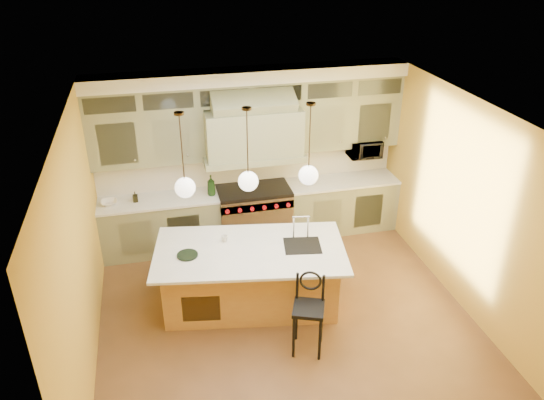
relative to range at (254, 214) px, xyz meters
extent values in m
plane|color=brown|center=(0.00, -2.14, -0.49)|extent=(5.00, 5.00, 0.00)
plane|color=white|center=(0.00, -2.14, 2.41)|extent=(5.00, 5.00, 0.00)
plane|color=gold|center=(0.00, 0.36, 0.96)|extent=(5.00, 0.00, 5.00)
plane|color=gold|center=(0.00, -4.64, 0.96)|extent=(5.00, 0.00, 5.00)
plane|color=gold|center=(-2.50, -2.14, 0.96)|extent=(0.00, 5.00, 5.00)
plane|color=gold|center=(2.50, -2.14, 0.96)|extent=(0.00, 5.00, 5.00)
cube|color=#787A5A|center=(-1.55, 0.03, -0.04)|extent=(1.90, 0.65, 0.90)
cube|color=#787A5A|center=(1.55, 0.03, -0.04)|extent=(1.90, 0.65, 0.90)
cube|color=white|center=(-1.55, 0.03, 0.43)|extent=(1.90, 0.68, 0.04)
cube|color=white|center=(1.55, 0.03, 0.43)|extent=(1.90, 0.68, 0.04)
cube|color=beige|center=(0.00, 0.34, 0.73)|extent=(5.00, 0.04, 0.56)
cube|color=#787A5A|center=(-1.62, 0.18, 1.44)|extent=(1.75, 0.35, 0.85)
cube|color=#787A5A|center=(1.62, 0.18, 1.44)|extent=(1.75, 0.35, 0.85)
cube|color=#787A5A|center=(0.00, 0.01, 1.46)|extent=(1.50, 0.70, 0.75)
cube|color=gray|center=(0.00, 0.01, 1.06)|extent=(1.60, 0.76, 0.10)
cube|color=#333833|center=(0.00, 0.18, 2.04)|extent=(5.00, 0.35, 0.35)
cube|color=white|center=(0.00, 0.16, 2.31)|extent=(5.00, 0.47, 0.20)
cube|color=silver|center=(0.00, 0.01, -0.04)|extent=(1.20, 0.70, 0.90)
cube|color=black|center=(0.00, 0.01, 0.44)|extent=(1.20, 0.70, 0.06)
cube|color=silver|center=(0.00, -0.31, 0.29)|extent=(1.20, 0.06, 0.14)
cube|color=#AE763D|center=(-0.40, -1.69, -0.05)|extent=(2.48, 1.48, 0.88)
cube|color=white|center=(-0.41, -1.74, 0.41)|extent=(2.77, 1.77, 0.04)
cube|color=black|center=(0.31, -1.81, 0.41)|extent=(0.56, 0.52, 0.05)
cylinder|color=black|center=(-0.10, -2.89, -0.17)|extent=(0.04, 0.04, 0.63)
cylinder|color=black|center=(0.20, -3.00, -0.17)|extent=(0.04, 0.04, 0.63)
cylinder|color=black|center=(0.02, -2.59, -0.17)|extent=(0.04, 0.04, 0.63)
cylinder|color=black|center=(0.32, -2.70, -0.17)|extent=(0.04, 0.04, 0.63)
cube|color=black|center=(0.11, -2.80, 0.16)|extent=(0.49, 0.49, 0.05)
torus|color=black|center=(0.17, -2.65, 0.46)|extent=(0.27, 0.13, 0.28)
imported|color=black|center=(1.95, 0.11, 0.96)|extent=(0.54, 0.37, 0.30)
imported|color=black|center=(-0.70, -0.03, 0.63)|extent=(0.15, 0.15, 0.34)
imported|color=black|center=(-1.90, 0.01, 0.54)|extent=(0.08, 0.08, 0.17)
imported|color=white|center=(-2.30, 0.01, 0.49)|extent=(0.27, 0.27, 0.06)
imported|color=silver|center=(-0.71, -1.45, 0.48)|extent=(0.10, 0.10, 0.08)
cylinder|color=#2D2319|center=(-1.20, -1.69, 2.39)|extent=(0.12, 0.12, 0.03)
cylinder|color=#2D2319|center=(-1.20, -1.69, 1.95)|extent=(0.02, 0.02, 0.93)
sphere|color=white|center=(-1.20, -1.69, 1.43)|extent=(0.26, 0.26, 0.26)
cylinder|color=#2D2319|center=(-0.40, -1.69, 2.39)|extent=(0.12, 0.12, 0.03)
cylinder|color=#2D2319|center=(-0.40, -1.69, 1.95)|extent=(0.02, 0.02, 0.93)
sphere|color=white|center=(-0.40, -1.69, 1.43)|extent=(0.26, 0.26, 0.26)
cylinder|color=#2D2319|center=(0.40, -1.69, 2.39)|extent=(0.12, 0.12, 0.03)
cylinder|color=#2D2319|center=(0.40, -1.69, 1.95)|extent=(0.02, 0.02, 0.93)
sphere|color=white|center=(0.40, -1.69, 1.43)|extent=(0.26, 0.26, 0.26)
camera|label=1|loc=(-1.51, -7.69, 4.33)|focal=35.00mm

